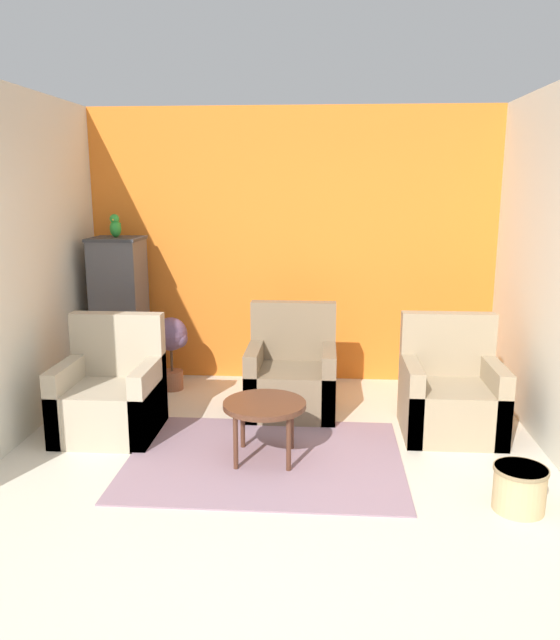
# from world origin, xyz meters

# --- Properties ---
(ground_plane) EXTENTS (20.00, 20.00, 0.00)m
(ground_plane) POSITION_xyz_m (0.00, 0.00, 0.00)
(ground_plane) COLOR beige
(ground_plane) RESTS_ON ground
(wall_back_accent) EXTENTS (4.23, 0.06, 2.77)m
(wall_back_accent) POSITION_xyz_m (0.00, 3.15, 1.39)
(wall_back_accent) COLOR orange
(wall_back_accent) RESTS_ON ground_plane
(wall_left) EXTENTS (0.06, 3.12, 2.77)m
(wall_left) POSITION_xyz_m (-2.09, 1.56, 1.39)
(wall_left) COLOR beige
(wall_left) RESTS_ON ground_plane
(wall_right) EXTENTS (0.06, 3.12, 2.77)m
(wall_right) POSITION_xyz_m (2.09, 1.56, 1.39)
(wall_right) COLOR beige
(wall_right) RESTS_ON ground_plane
(area_rug) EXTENTS (2.04, 1.54, 0.01)m
(area_rug) POSITION_xyz_m (-0.08, 1.09, 0.01)
(area_rug) COLOR gray
(area_rug) RESTS_ON ground_plane
(coffee_table) EXTENTS (0.61, 0.61, 0.45)m
(coffee_table) POSITION_xyz_m (-0.08, 1.09, 0.41)
(coffee_table) COLOR #512D1E
(coffee_table) RESTS_ON ground_plane
(armchair_left) EXTENTS (0.78, 0.73, 0.96)m
(armchair_left) POSITION_xyz_m (-1.39, 1.52, 0.31)
(armchair_left) COLOR tan
(armchair_left) RESTS_ON ground_plane
(armchair_right) EXTENTS (0.78, 0.73, 0.96)m
(armchair_right) POSITION_xyz_m (1.40, 1.73, 0.31)
(armchair_right) COLOR #9E896B
(armchair_right) RESTS_ON ground_plane
(armchair_middle) EXTENTS (0.78, 0.73, 0.96)m
(armchair_middle) POSITION_xyz_m (0.06, 2.13, 0.31)
(armchair_middle) COLOR #7A664C
(armchair_middle) RESTS_ON ground_plane
(birdcage) EXTENTS (0.49, 0.49, 1.51)m
(birdcage) POSITION_xyz_m (-1.69, 2.74, 0.76)
(birdcage) COLOR #353539
(birdcage) RESTS_ON ground_plane
(parrot) EXTENTS (0.11, 0.19, 0.23)m
(parrot) POSITION_xyz_m (-1.69, 2.74, 1.62)
(parrot) COLOR green
(parrot) RESTS_ON birdcage
(potted_plant) EXTENTS (0.36, 0.33, 0.74)m
(potted_plant) POSITION_xyz_m (-1.17, 2.66, 0.49)
(potted_plant) COLOR brown
(potted_plant) RESTS_ON ground_plane
(wicker_basket) EXTENTS (0.34, 0.34, 0.29)m
(wicker_basket) POSITION_xyz_m (1.60, 0.48, 0.15)
(wicker_basket) COLOR tan
(wicker_basket) RESTS_ON ground_plane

